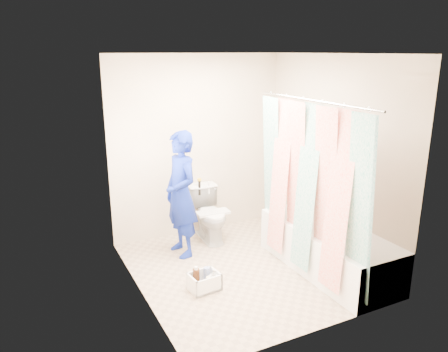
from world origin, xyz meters
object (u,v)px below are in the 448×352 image
toilet (210,214)px  plumber (181,194)px  bathtub (328,248)px  cleaning_caddy (205,282)px

toilet → plumber: (-0.49, -0.24, 0.42)m
bathtub → plumber: (-1.33, 1.13, 0.50)m
bathtub → plumber: plumber is taller
toilet → cleaning_caddy: toilet is taller
toilet → cleaning_caddy: size_ratio=2.12×
toilet → plumber: size_ratio=0.45×
toilet → plumber: bearing=-149.8°
plumber → cleaning_caddy: plumber is taller
bathtub → cleaning_caddy: 1.46m
bathtub → toilet: size_ratio=2.50×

